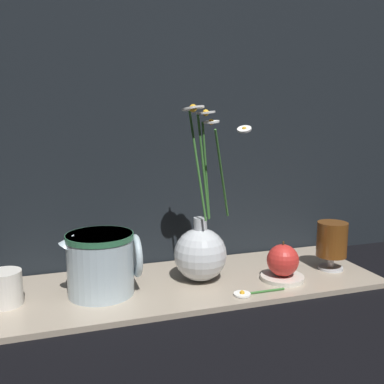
% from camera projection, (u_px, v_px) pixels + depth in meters
% --- Properties ---
extents(ground_plane, '(6.00, 6.00, 0.00)m').
position_uv_depth(ground_plane, '(188.00, 286.00, 0.98)').
color(ground_plane, black).
extents(shelf, '(0.88, 0.30, 0.01)m').
position_uv_depth(shelf, '(188.00, 284.00, 0.98)').
color(shelf, tan).
rests_on(shelf, ground_plane).
extents(backdrop_wall, '(1.38, 0.02, 1.10)m').
position_uv_depth(backdrop_wall, '(168.00, 49.00, 1.05)').
color(backdrop_wall, black).
rests_on(backdrop_wall, ground_plane).
extents(vase_with_flowers, '(0.16, 0.14, 0.40)m').
position_uv_depth(vase_with_flowers, '(201.00, 251.00, 0.97)').
color(vase_with_flowers, silver).
rests_on(vase_with_flowers, shelf).
extents(yellow_mug, '(0.08, 0.07, 0.07)m').
position_uv_depth(yellow_mug, '(3.00, 288.00, 0.85)').
color(yellow_mug, silver).
rests_on(yellow_mug, shelf).
extents(ceramic_pitcher, '(0.17, 0.14, 0.14)m').
position_uv_depth(ceramic_pitcher, '(102.00, 261.00, 0.90)').
color(ceramic_pitcher, silver).
rests_on(ceramic_pitcher, shelf).
extents(tea_glass, '(0.07, 0.07, 0.12)m').
position_uv_depth(tea_glass, '(332.00, 241.00, 1.05)').
color(tea_glass, silver).
rests_on(tea_glass, shelf).
extents(saucer_plate, '(0.10, 0.10, 0.01)m').
position_uv_depth(saucer_plate, '(282.00, 278.00, 0.99)').
color(saucer_plate, silver).
rests_on(saucer_plate, shelf).
extents(orange_fruit, '(0.07, 0.07, 0.08)m').
position_uv_depth(orange_fruit, '(283.00, 260.00, 0.98)').
color(orange_fruit, red).
rests_on(orange_fruit, saucer_plate).
extents(loose_daisy, '(0.12, 0.04, 0.01)m').
position_uv_depth(loose_daisy, '(248.00, 293.00, 0.90)').
color(loose_daisy, '#336B2D').
rests_on(loose_daisy, shelf).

